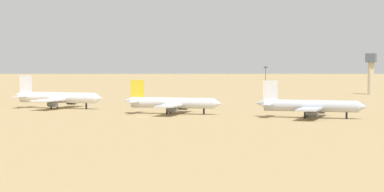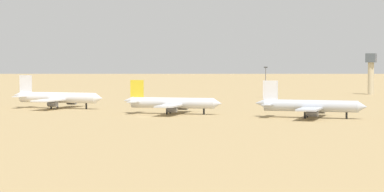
# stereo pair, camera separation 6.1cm
# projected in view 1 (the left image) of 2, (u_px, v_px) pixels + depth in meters

# --- Properties ---
(ground) EXTENTS (4000.00, 4000.00, 0.00)m
(ground) POSITION_uv_depth(u_px,v_px,m) (143.00, 117.00, 245.20)
(ground) COLOR tan
(ridge_far_west) EXTENTS (354.04, 272.20, 117.99)m
(ridge_far_west) POSITION_uv_depth(u_px,v_px,m) (154.00, 39.00, 1444.27)
(ridge_far_west) COLOR gray
(ridge_far_west) RESTS_ON ground
(ridge_west) EXTENTS (336.53, 308.09, 80.51)m
(ridge_west) POSITION_uv_depth(u_px,v_px,m) (233.00, 46.00, 1226.70)
(ridge_west) COLOR #8D725B
(ridge_west) RESTS_ON ground
(parked_jet_white_3) EXTENTS (38.23, 32.29, 12.62)m
(parked_jet_white_3) POSITION_uv_depth(u_px,v_px,m) (57.00, 98.00, 288.76)
(parked_jet_white_3) COLOR white
(parked_jet_white_3) RESTS_ON ground
(parked_jet_yellow_4) EXTENTS (34.98, 29.80, 11.58)m
(parked_jet_yellow_4) POSITION_uv_depth(u_px,v_px,m) (171.00, 103.00, 259.25)
(parked_jet_yellow_4) COLOR silver
(parked_jet_yellow_4) RESTS_ON ground
(parked_jet_white_5) EXTENTS (35.90, 30.35, 11.85)m
(parked_jet_white_5) POSITION_uv_depth(u_px,v_px,m) (309.00, 106.00, 241.23)
(parked_jet_white_5) COLOR silver
(parked_jet_white_5) RESTS_ON ground
(control_tower) EXTENTS (5.20, 5.20, 21.99)m
(control_tower) POSITION_uv_depth(u_px,v_px,m) (371.00, 70.00, 403.84)
(control_tower) COLOR #C6B793
(control_tower) RESTS_ON ground
(light_pole_east) EXTENTS (1.80, 0.50, 15.18)m
(light_pole_east) POSITION_uv_depth(u_px,v_px,m) (266.00, 80.00, 369.54)
(light_pole_east) COLOR #59595E
(light_pole_east) RESTS_ON ground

